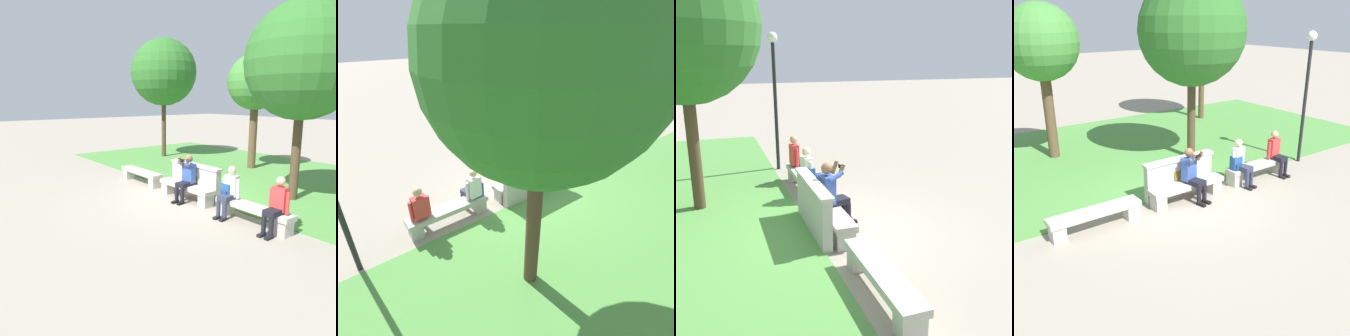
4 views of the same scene
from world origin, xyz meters
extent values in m
plane|color=gray|center=(0.00, 0.00, 0.00)|extent=(80.00, 80.00, 0.00)
cube|color=#B7B2A8|center=(-2.40, 0.00, 0.39)|extent=(2.02, 0.40, 0.12)
cube|color=#B7B2A8|center=(-3.23, 0.00, 0.17)|extent=(0.28, 0.34, 0.33)
cube|color=#B7B2A8|center=(-1.57, 0.00, 0.17)|extent=(0.28, 0.34, 0.33)
cube|color=#B7B2A8|center=(0.00, 0.00, 0.39)|extent=(2.02, 0.40, 0.12)
cube|color=#B7B2A8|center=(-0.83, 0.00, 0.17)|extent=(0.28, 0.34, 0.33)
cube|color=#B7B2A8|center=(0.83, 0.00, 0.17)|extent=(0.28, 0.34, 0.33)
cube|color=#B7B2A8|center=(2.40, 0.00, 0.39)|extent=(2.02, 0.40, 0.12)
cube|color=#B7B2A8|center=(1.57, 0.00, 0.17)|extent=(0.28, 0.34, 0.33)
cube|color=#B7B2A8|center=(3.23, 0.00, 0.17)|extent=(0.28, 0.34, 0.33)
cube|color=#B7B2A8|center=(0.00, 0.34, 0.47)|extent=(1.92, 0.18, 0.95)
cube|color=beige|center=(0.00, 0.34, 0.98)|extent=(1.98, 0.24, 0.06)
cube|color=brown|center=(0.00, 0.24, 0.59)|extent=(0.44, 0.02, 0.22)
cube|color=black|center=(0.08, -0.46, 0.03)|extent=(0.15, 0.26, 0.06)
cylinder|color=black|center=(0.07, -0.39, 0.24)|extent=(0.11, 0.11, 0.42)
cube|color=black|center=(0.28, -0.42, 0.03)|extent=(0.15, 0.26, 0.06)
cylinder|color=black|center=(0.26, -0.35, 0.24)|extent=(0.11, 0.11, 0.42)
cube|color=black|center=(0.13, -0.19, 0.51)|extent=(0.38, 0.47, 0.12)
cube|color=#33519E|center=(0.08, 0.04, 0.79)|extent=(0.38, 0.29, 0.56)
sphere|color=brown|center=(0.08, 0.04, 1.21)|extent=(0.22, 0.22, 0.22)
cylinder|color=#33519E|center=(-0.09, -0.10, 1.08)|extent=(0.15, 0.32, 0.21)
cylinder|color=brown|center=(0.00, -0.22, 1.16)|extent=(0.10, 0.19, 0.27)
cylinder|color=#33519E|center=(0.28, -0.02, 1.08)|extent=(0.15, 0.32, 0.21)
cylinder|color=brown|center=(0.25, -0.17, 1.16)|extent=(0.13, 0.20, 0.27)
cube|color=black|center=(0.14, -0.25, 1.20)|extent=(0.15, 0.04, 0.08)
cube|color=black|center=(1.67, -0.43, 0.03)|extent=(0.13, 0.23, 0.06)
cylinder|color=#2D334C|center=(1.66, -0.37, 0.24)|extent=(0.10, 0.10, 0.42)
cube|color=black|center=(1.85, -0.40, 0.03)|extent=(0.13, 0.23, 0.06)
cylinder|color=#2D334C|center=(1.84, -0.34, 0.24)|extent=(0.10, 0.10, 0.42)
cube|color=#2D334C|center=(1.72, -0.18, 0.51)|extent=(0.34, 0.44, 0.12)
cube|color=silver|center=(1.69, 0.04, 0.77)|extent=(0.35, 0.25, 0.52)
sphere|color=beige|center=(1.69, 0.04, 1.16)|extent=(0.20, 0.20, 0.20)
cylinder|color=silver|center=(1.50, -0.01, 0.72)|extent=(0.08, 0.08, 0.48)
cylinder|color=silver|center=(1.89, 0.05, 0.72)|extent=(0.08, 0.08, 0.48)
cube|color=black|center=(2.99, -0.42, 0.03)|extent=(0.11, 0.22, 0.06)
cylinder|color=black|center=(2.98, -0.36, 0.24)|extent=(0.10, 0.10, 0.42)
cube|color=black|center=(3.17, -0.42, 0.03)|extent=(0.11, 0.22, 0.06)
cylinder|color=black|center=(3.16, -0.36, 0.24)|extent=(0.10, 0.10, 0.42)
cube|color=black|center=(3.07, -0.18, 0.51)|extent=(0.29, 0.41, 0.12)
cube|color=#D83838|center=(3.06, 0.04, 0.77)|extent=(0.33, 0.21, 0.52)
sphere|color=tan|center=(3.06, 0.04, 1.16)|extent=(0.20, 0.20, 0.20)
cylinder|color=#D83838|center=(2.86, 0.01, 0.72)|extent=(0.08, 0.08, 0.48)
cylinder|color=#D83838|center=(3.26, 0.03, 0.72)|extent=(0.08, 0.08, 0.48)
cube|color=#234C8C|center=(1.59, 0.00, 0.63)|extent=(0.28, 0.20, 0.36)
cube|color=navy|center=(1.59, -0.11, 0.56)|extent=(0.20, 0.06, 0.16)
torus|color=black|center=(1.59, 0.00, 0.83)|extent=(0.10, 0.02, 0.10)
cylinder|color=#4C3826|center=(1.91, 2.42, 1.45)|extent=(0.25, 0.25, 2.90)
sphere|color=#2D6B28|center=(1.91, 2.42, 3.85)|extent=(3.14, 3.14, 3.14)
cylinder|color=black|center=(4.47, 0.23, 1.79)|extent=(0.10, 0.10, 3.59)
sphere|color=white|center=(4.47, 0.23, 3.73)|extent=(0.28, 0.28, 0.28)
camera|label=1|loc=(6.96, -5.94, 2.87)|focal=35.00mm
camera|label=2|loc=(4.32, 4.89, 4.22)|focal=28.00mm
camera|label=3|loc=(-6.76, 2.06, 3.29)|focal=42.00mm
camera|label=4|loc=(-5.17, -7.08, 4.26)|focal=42.00mm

